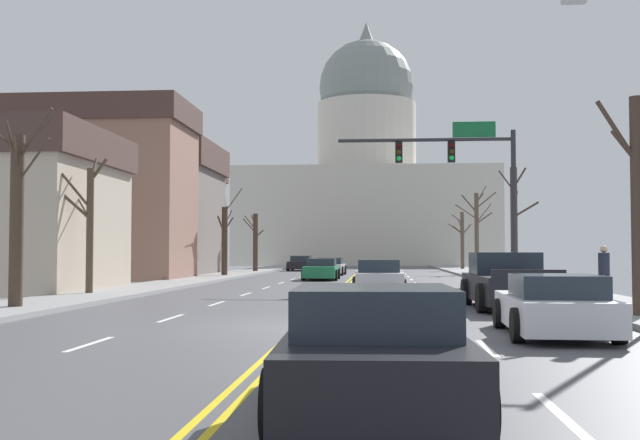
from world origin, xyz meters
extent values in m
cube|color=#4E4E53|center=(0.00, 0.00, -0.03)|extent=(14.00, 180.00, 0.06)
cube|color=yellow|center=(-0.12, 0.00, 0.00)|extent=(0.10, 176.40, 0.00)
cube|color=yellow|center=(0.12, 0.00, 0.00)|extent=(0.10, 176.40, 0.00)
cube|color=silver|center=(3.50, -8.50, 0.00)|extent=(0.12, 2.20, 0.00)
cube|color=silver|center=(3.50, -3.30, 0.00)|extent=(0.12, 2.20, 0.00)
cube|color=silver|center=(3.50, 1.90, 0.00)|extent=(0.12, 2.20, 0.00)
cube|color=silver|center=(3.50, 7.10, 0.00)|extent=(0.12, 2.20, 0.00)
cube|color=silver|center=(3.50, 12.30, 0.00)|extent=(0.12, 2.20, 0.00)
cube|color=silver|center=(3.50, 17.50, 0.00)|extent=(0.12, 2.20, 0.00)
cube|color=silver|center=(3.50, 22.70, 0.00)|extent=(0.12, 2.20, 0.00)
cube|color=silver|center=(3.50, 27.90, 0.00)|extent=(0.12, 2.20, 0.00)
cube|color=silver|center=(3.50, 33.10, 0.00)|extent=(0.12, 2.20, 0.00)
cube|color=silver|center=(3.50, 38.30, 0.00)|extent=(0.12, 2.20, 0.00)
cube|color=silver|center=(3.50, 43.50, 0.00)|extent=(0.12, 2.20, 0.00)
cube|color=silver|center=(3.50, 48.70, 0.00)|extent=(0.12, 2.20, 0.00)
cube|color=silver|center=(3.50, 53.90, 0.00)|extent=(0.12, 2.20, 0.00)
cube|color=silver|center=(3.50, 59.10, 0.00)|extent=(0.12, 2.20, 0.00)
cube|color=silver|center=(3.50, 64.30, 0.00)|extent=(0.12, 2.20, 0.00)
cube|color=silver|center=(-3.50, -3.30, 0.00)|extent=(0.12, 2.20, 0.00)
cube|color=silver|center=(-3.50, 1.90, 0.00)|extent=(0.12, 2.20, 0.00)
cube|color=silver|center=(-3.50, 7.10, 0.00)|extent=(0.12, 2.20, 0.00)
cube|color=silver|center=(-3.50, 12.30, 0.00)|extent=(0.12, 2.20, 0.00)
cube|color=silver|center=(-3.50, 17.50, 0.00)|extent=(0.12, 2.20, 0.00)
cube|color=silver|center=(-3.50, 22.70, 0.00)|extent=(0.12, 2.20, 0.00)
cube|color=silver|center=(-3.50, 27.90, 0.00)|extent=(0.12, 2.20, 0.00)
cube|color=silver|center=(-3.50, 33.10, 0.00)|extent=(0.12, 2.20, 0.00)
cube|color=silver|center=(-3.50, 38.30, 0.00)|extent=(0.12, 2.20, 0.00)
cube|color=silver|center=(-3.50, 43.50, 0.00)|extent=(0.12, 2.20, 0.00)
cube|color=silver|center=(-3.50, 48.70, 0.00)|extent=(0.12, 2.20, 0.00)
cube|color=silver|center=(-3.50, 53.90, 0.00)|extent=(0.12, 2.20, 0.00)
cube|color=silver|center=(-3.50, 59.10, 0.00)|extent=(0.12, 2.20, 0.00)
cube|color=silver|center=(-3.50, 64.30, 0.00)|extent=(0.12, 2.20, 0.00)
cylinder|color=#28282D|center=(7.60, 17.34, 3.60)|extent=(0.22, 0.22, 6.92)
cylinder|color=#28282D|center=(3.70, 17.34, 6.66)|extent=(7.80, 0.16, 0.16)
cube|color=black|center=(4.87, 17.34, 6.10)|extent=(0.32, 0.28, 0.92)
sphere|color=#330504|center=(4.87, 17.18, 6.38)|extent=(0.22, 0.22, 0.22)
sphere|color=#332B05|center=(4.87, 17.18, 6.10)|extent=(0.22, 0.22, 0.22)
sphere|color=#19CC47|center=(4.87, 17.18, 5.82)|extent=(0.22, 0.22, 0.22)
cube|color=black|center=(2.53, 17.34, 6.10)|extent=(0.32, 0.28, 0.92)
sphere|color=#330504|center=(2.53, 17.18, 6.38)|extent=(0.22, 0.22, 0.22)
sphere|color=#332B05|center=(2.53, 17.18, 6.10)|extent=(0.22, 0.22, 0.22)
sphere|color=#19CC47|center=(2.53, 17.18, 5.82)|extent=(0.22, 0.22, 0.22)
cube|color=#146033|center=(5.88, 17.36, 7.11)|extent=(1.90, 0.06, 0.70)
cube|color=#B2B2AD|center=(6.28, 1.55, 7.62)|extent=(0.56, 0.24, 0.16)
cube|color=beige|center=(0.00, 77.44, 5.72)|extent=(30.69, 20.29, 11.44)
cylinder|color=beige|center=(0.00, 77.44, 15.83)|extent=(12.34, 12.34, 8.78)
sphere|color=gray|center=(0.00, 77.44, 22.31)|extent=(11.91, 11.91, 11.91)
cone|color=gray|center=(0.00, 77.44, 29.46)|extent=(1.80, 1.80, 2.40)
cube|color=silver|center=(1.60, 12.72, 0.51)|extent=(1.89, 4.36, 0.70)
cube|color=#232D38|center=(1.60, 12.61, 1.10)|extent=(1.61, 2.13, 0.48)
cylinder|color=black|center=(0.68, 14.03, 0.32)|extent=(0.24, 0.65, 0.64)
cylinder|color=black|center=(2.44, 14.08, 0.32)|extent=(0.24, 0.65, 0.64)
cylinder|color=black|center=(0.76, 11.36, 0.32)|extent=(0.24, 0.65, 0.64)
cylinder|color=black|center=(2.52, 11.41, 0.32)|extent=(0.24, 0.65, 0.64)
cube|color=black|center=(5.41, 5.73, 0.59)|extent=(2.17, 5.24, 0.75)
cube|color=#1E2833|center=(5.40, 6.46, 1.30)|extent=(1.93, 1.81, 0.66)
cube|color=black|center=(5.47, 3.19, 1.08)|extent=(1.89, 0.14, 0.22)
cylinder|color=black|center=(4.35, 7.27, 0.40)|extent=(0.30, 0.81, 0.80)
cylinder|color=black|center=(6.41, 7.32, 0.40)|extent=(0.30, 0.81, 0.80)
cylinder|color=black|center=(4.42, 4.15, 0.40)|extent=(0.30, 0.81, 0.80)
cylinder|color=black|center=(6.47, 4.20, 0.40)|extent=(0.30, 0.81, 0.80)
cube|color=silver|center=(5.08, -1.23, 0.47)|extent=(1.90, 4.33, 0.61)
cube|color=#232D38|center=(5.07, -1.58, 0.99)|extent=(1.62, 2.10, 0.43)
cylinder|color=black|center=(4.24, 0.13, 0.32)|extent=(0.24, 0.65, 0.64)
cylinder|color=black|center=(6.01, 0.07, 0.32)|extent=(0.24, 0.65, 0.64)
cylinder|color=black|center=(4.16, -2.52, 0.32)|extent=(0.24, 0.65, 0.64)
cylinder|color=black|center=(5.92, -2.58, 0.32)|extent=(0.24, 0.65, 0.64)
cube|color=black|center=(1.61, -8.48, 0.49)|extent=(1.93, 4.43, 0.67)
cube|color=#232D38|center=(1.62, -8.80, 1.06)|extent=(1.63, 1.92, 0.47)
cylinder|color=black|center=(0.67, -7.16, 0.32)|extent=(0.24, 0.65, 0.64)
cylinder|color=black|center=(2.45, -7.10, 0.32)|extent=(0.24, 0.65, 0.64)
cylinder|color=black|center=(0.76, -9.87, 0.32)|extent=(0.24, 0.65, 0.64)
cylinder|color=black|center=(2.54, -9.81, 0.32)|extent=(0.24, 0.65, 0.64)
cube|color=#1E7247|center=(-1.74, 27.15, 0.48)|extent=(1.83, 4.69, 0.64)
cube|color=#232D38|center=(-1.74, 27.48, 1.02)|extent=(1.60, 2.22, 0.43)
cylinder|color=black|center=(-0.83, 25.70, 0.32)|extent=(0.22, 0.64, 0.64)
cylinder|color=black|center=(-2.64, 25.70, 0.32)|extent=(0.22, 0.64, 0.64)
cylinder|color=black|center=(-0.84, 28.61, 0.32)|extent=(0.22, 0.64, 0.64)
cylinder|color=black|center=(-2.65, 28.60, 0.32)|extent=(0.22, 0.64, 0.64)
cube|color=silver|center=(-1.82, 36.00, 0.46)|extent=(1.94, 4.53, 0.60)
cube|color=#232D38|center=(-1.81, 36.24, 0.98)|extent=(1.67, 2.18, 0.44)
cylinder|color=black|center=(-0.93, 34.59, 0.32)|extent=(0.23, 0.64, 0.64)
cylinder|color=black|center=(-2.77, 34.63, 0.32)|extent=(0.23, 0.64, 0.64)
cylinder|color=black|center=(-0.87, 37.37, 0.32)|extent=(0.23, 0.64, 0.64)
cylinder|color=black|center=(-2.71, 37.41, 0.32)|extent=(0.23, 0.64, 0.64)
cube|color=black|center=(-5.11, 47.63, 0.48)|extent=(1.92, 4.67, 0.65)
cube|color=#232D38|center=(-5.11, 47.83, 1.04)|extent=(1.66, 2.27, 0.46)
cylinder|color=black|center=(-4.21, 46.18, 0.32)|extent=(0.23, 0.64, 0.64)
cylinder|color=black|center=(-6.06, 46.21, 0.32)|extent=(0.23, 0.64, 0.64)
cylinder|color=black|center=(-4.17, 49.06, 0.32)|extent=(0.23, 0.64, 0.64)
cylinder|color=black|center=(-6.01, 49.08, 0.32)|extent=(0.23, 0.64, 0.64)
cube|color=#8C6656|center=(-15.23, 26.03, 4.43)|extent=(11.33, 6.35, 8.86)
cube|color=#47332D|center=(-15.23, 26.03, 9.60)|extent=(11.78, 6.60, 1.47)
cube|color=tan|center=(-16.56, 44.56, 3.78)|extent=(9.66, 6.87, 7.56)
cube|color=#47332D|center=(-16.56, 44.56, 8.19)|extent=(10.05, 7.14, 1.26)
cube|color=slate|center=(-16.83, 35.07, 3.62)|extent=(13.68, 8.75, 7.24)
cube|color=#47332D|center=(-16.83, 35.07, 8.19)|extent=(14.23, 9.10, 1.90)
cylinder|color=brown|center=(8.80, 39.70, 3.06)|extent=(0.31, 0.31, 5.84)
cylinder|color=brown|center=(9.36, 39.73, 4.12)|extent=(1.20, 0.16, 0.90)
cylinder|color=brown|center=(7.99, 39.48, 4.58)|extent=(1.67, 0.54, 1.12)
cylinder|color=brown|center=(9.24, 39.10, 4.43)|extent=(0.97, 1.28, 1.36)
cylinder|color=brown|center=(9.12, 39.43, 5.86)|extent=(0.74, 0.63, 1.23)
cylinder|color=brown|center=(9.10, 40.08, 5.63)|extent=(0.72, 0.87, 0.81)
cylinder|color=brown|center=(9.54, 39.89, 5.46)|extent=(1.57, 0.48, 1.28)
cylinder|color=brown|center=(8.29, 39.95, 5.21)|extent=(1.15, 0.64, 1.40)
cylinder|color=#423328|center=(-8.38, 3.62, 2.52)|extent=(0.38, 0.38, 4.76)
cylinder|color=#423328|center=(-8.28, 3.06, 4.57)|extent=(0.31, 1.22, 1.19)
cylinder|color=#423328|center=(-7.82, 3.39, 4.14)|extent=(1.18, 0.55, 1.22)
cylinder|color=#423328|center=(-7.76, 3.34, 4.84)|extent=(1.31, 0.66, 1.43)
cylinder|color=#423328|center=(-8.23, 3.20, 4.34)|extent=(0.37, 0.92, 0.89)
cylinder|color=#423328|center=(-8.01, 3.86, 4.87)|extent=(0.83, 0.56, 1.19)
cylinder|color=#423328|center=(8.83, 24.36, 3.15)|extent=(0.37, 0.37, 6.02)
cylinder|color=#423328|center=(9.07, 23.94, 5.55)|extent=(0.61, 0.95, 1.03)
cylinder|color=#423328|center=(9.43, 24.10, 3.88)|extent=(1.29, 0.64, 0.84)
cylinder|color=#423328|center=(8.86, 23.99, 4.36)|extent=(0.13, 0.78, 0.96)
cylinder|color=#423328|center=(8.42, 24.22, 5.43)|extent=(0.90, 0.36, 1.11)
cylinder|color=#4C3D2D|center=(-8.95, 10.31, 2.42)|extent=(0.26, 0.26, 4.57)
cylinder|color=#4C3D2D|center=(-9.31, 9.89, 3.84)|extent=(0.84, 0.97, 1.26)
cylinder|color=#4C3D2D|center=(-9.46, 10.79, 3.38)|extent=(1.10, 1.03, 1.17)
cylinder|color=#4C3D2D|center=(-9.42, 9.95, 3.37)|extent=(1.08, 0.86, 1.13)
cylinder|color=#4C3D2D|center=(-8.72, 10.49, 4.66)|extent=(0.60, 0.50, 0.91)
cylinder|color=#4C3D2D|center=(-9.04, 10.83, 4.73)|extent=(0.28, 1.10, 1.01)
cylinder|color=brown|center=(8.82, 49.68, 2.61)|extent=(0.32, 0.32, 4.94)
cylinder|color=brown|center=(9.21, 49.77, 3.56)|extent=(0.88, 0.32, 0.98)
cylinder|color=brown|center=(8.44, 50.31, 4.54)|extent=(0.85, 1.34, 0.84)
cylinder|color=brown|center=(8.21, 49.64, 3.61)|extent=(1.26, 0.14, 0.95)
cylinder|color=brown|center=(8.63, 49.38, 3.90)|extent=(0.46, 0.68, 0.90)
cylinder|color=brown|center=(8.79, 50.37, 3.74)|extent=(0.14, 1.44, 0.93)
cylinder|color=brown|center=(8.40, 49.65, 3.58)|extent=(0.90, 0.13, 0.71)
cylinder|color=#423328|center=(-7.98, 41.13, 2.36)|extent=(0.38, 0.38, 4.44)
cylinder|color=#423328|center=(-7.74, 41.51, 3.02)|extent=(0.59, 0.88, 0.64)
cylinder|color=#423328|center=(-8.40, 40.74, 3.63)|extent=(0.93, 0.86, 1.11)
cylinder|color=#423328|center=(-8.41, 41.09, 3.90)|extent=(0.91, 0.15, 1.09)
cylinder|color=#423328|center=(-8.21, 41.60, 4.03)|extent=(0.58, 1.04, 0.98)
cylinder|color=#423328|center=(7.83, 2.04, 2.76)|extent=(0.32, 0.32, 5.24)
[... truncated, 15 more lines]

